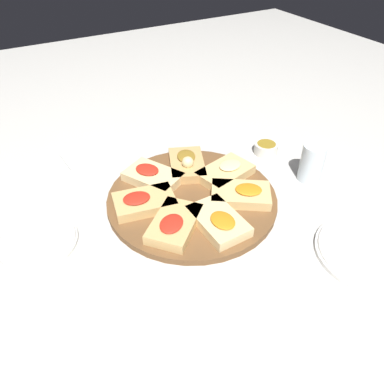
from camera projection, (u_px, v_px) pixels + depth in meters
The scene contains 14 objects.
ground_plane at pixel (192, 201), 0.96m from camera, with size 3.00×3.00×0.00m, color beige.
serving_board at pixel (192, 198), 0.96m from camera, with size 0.43×0.43×0.02m, color brown.
focaccia_slice_0 at pixel (144, 202), 0.91m from camera, with size 0.16×0.12×0.03m.
focaccia_slice_1 at pixel (174, 224), 0.85m from camera, with size 0.17×0.17×0.03m.
focaccia_slice_2 at pixel (220, 220), 0.86m from camera, with size 0.10×0.15×0.03m.
focaccia_slice_3 at pixel (241, 194), 0.93m from camera, with size 0.17×0.16×0.03m.
focaccia_slice_4 at pixel (226, 172), 1.01m from camera, with size 0.16×0.12×0.03m.
focaccia_slice_5 at pixel (187, 164), 1.03m from camera, with size 0.14×0.17×0.05m.
focaccia_slice_6 at pixel (153, 176), 0.99m from camera, with size 0.15×0.17×0.03m.
plate_left at pixel (370, 252), 0.81m from camera, with size 0.23×0.23×0.02m.
plate_right at pixel (35, 242), 0.84m from camera, with size 0.19×0.19×0.02m.
water_glass at pixel (312, 163), 1.00m from camera, with size 0.06×0.06×0.11m, color silver.
napkin_stack at pixel (84, 157), 1.11m from camera, with size 0.11×0.10×0.01m, color white.
dipping_bowl at pixel (266, 148), 1.13m from camera, with size 0.07×0.07×0.03m.
Camera 1 is at (0.36, 0.64, 0.62)m, focal length 35.00 mm.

